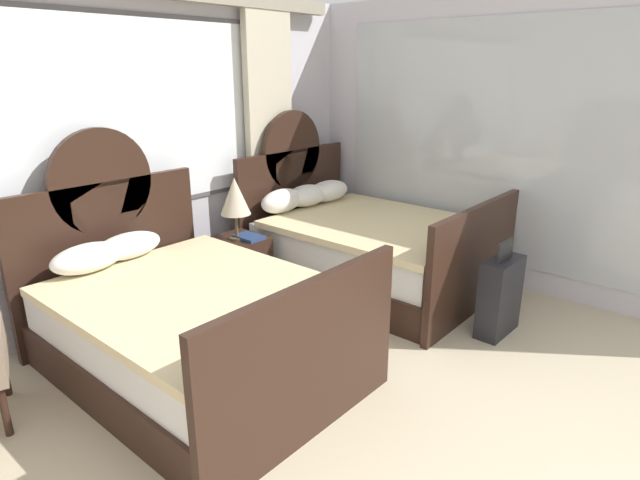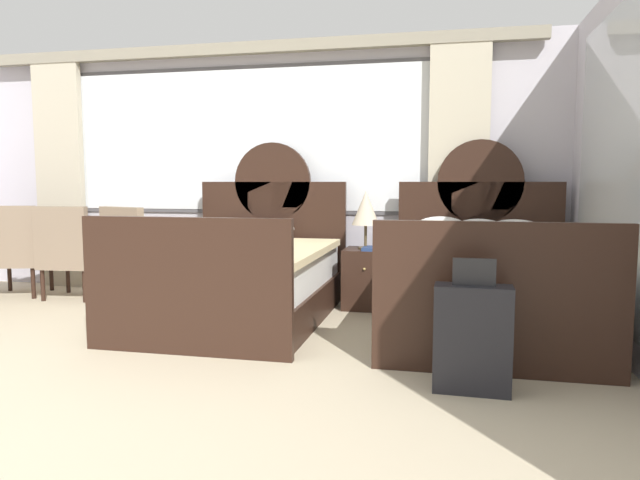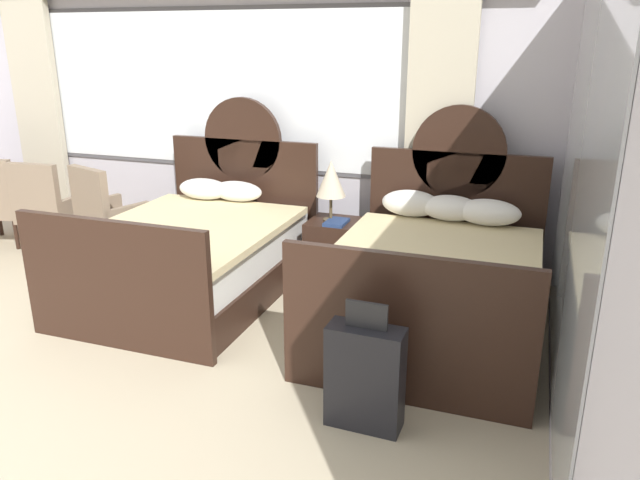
# 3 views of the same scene
# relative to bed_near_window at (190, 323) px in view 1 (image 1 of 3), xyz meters

# --- Properties ---
(wall_back_window) EXTENTS (6.65, 0.22, 2.70)m
(wall_back_window) POSITION_rel_bed_near_window_xyz_m (-0.36, 1.22, 1.07)
(wall_back_window) COLOR silver
(wall_back_window) RESTS_ON ground_plane
(wall_right_mirror) EXTENTS (0.08, 4.60, 2.70)m
(wall_right_mirror) POSITION_rel_bed_near_window_xyz_m (3.00, -1.06, 0.98)
(wall_right_mirror) COLOR silver
(wall_right_mirror) RESTS_ON ground_plane
(bed_near_window) EXTENTS (1.56, 2.15, 1.63)m
(bed_near_window) POSITION_rel_bed_near_window_xyz_m (0.00, 0.00, 0.00)
(bed_near_window) COLOR black
(bed_near_window) RESTS_ON ground_plane
(bed_near_mirror) EXTENTS (1.56, 2.15, 1.63)m
(bed_near_mirror) POSITION_rel_bed_near_window_xyz_m (2.10, 0.02, 0.01)
(bed_near_mirror) COLOR black
(bed_near_mirror) RESTS_ON ground_plane
(nightstand_between_beds) EXTENTS (0.45, 0.47, 0.58)m
(nightstand_between_beds) POSITION_rel_bed_near_window_xyz_m (1.05, 0.70, -0.08)
(nightstand_between_beds) COLOR black
(nightstand_between_beds) RESTS_ON ground_plane
(table_lamp_on_nightstand) EXTENTS (0.27, 0.27, 0.56)m
(table_lamp_on_nightstand) POSITION_rel_bed_near_window_xyz_m (1.03, 0.68, 0.59)
(table_lamp_on_nightstand) COLOR brown
(table_lamp_on_nightstand) RESTS_ON nightstand_between_beds
(book_on_nightstand) EXTENTS (0.18, 0.26, 0.03)m
(book_on_nightstand) POSITION_rel_bed_near_window_xyz_m (1.11, 0.61, 0.22)
(book_on_nightstand) COLOR navy
(book_on_nightstand) RESTS_ON nightstand_between_beds
(suitcase_on_floor) EXTENTS (0.44, 0.20, 0.78)m
(suitcase_on_floor) POSITION_rel_bed_near_window_xyz_m (1.94, -1.40, -0.05)
(suitcase_on_floor) COLOR black
(suitcase_on_floor) RESTS_ON ground_plane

